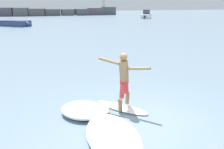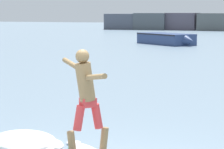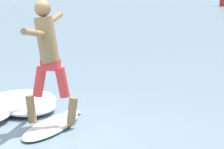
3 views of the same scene
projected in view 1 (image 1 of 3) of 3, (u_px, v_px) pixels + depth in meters
The scene contains 9 objects.
ground_plane at pixel (140, 119), 6.60m from camera, with size 200.00×200.00×0.00m, color gray.
rock_jetty_breakwater at pixel (42, 12), 61.86m from camera, with size 41.95×4.89×5.06m.
surfboard at pixel (123, 108), 7.20m from camera, with size 1.55×1.66×0.20m.
surfer at pixel (124, 76), 6.80m from camera, with size 1.33×1.20×1.84m.
fishing_boat_near_jetty at pixel (15, 23), 33.40m from camera, with size 5.33×4.66×0.84m.
small_boat_offshore at pixel (146, 15), 51.54m from camera, with size 4.45×5.92×2.84m.
wave_foam_at_tail at pixel (113, 136), 5.54m from camera, with size 1.32×2.33×0.22m.
wave_foam_at_nose at pixel (83, 110), 6.82m from camera, with size 1.88×1.85×0.29m.
wave_foam_beside at pixel (91, 110), 6.94m from camera, with size 1.48×1.39×0.19m.
Camera 1 is at (-2.53, -5.35, 3.31)m, focal length 35.00 mm.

